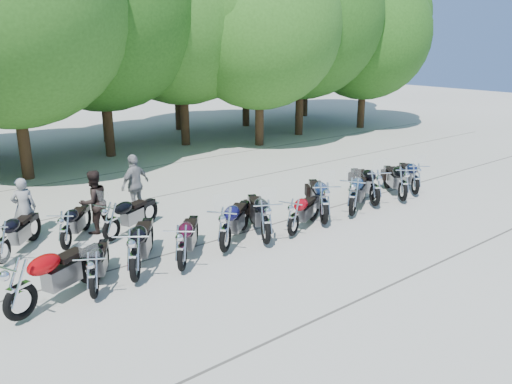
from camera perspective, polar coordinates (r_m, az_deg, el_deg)
ground at (r=13.12m, az=4.08°, el=-6.10°), size 90.00×90.00×0.00m
tree_3 at (r=20.69m, az=-26.75°, el=18.53°), size 8.70×8.70×10.67m
tree_4 at (r=23.70m, az=-17.61°, el=19.81°), size 9.13×9.13×11.20m
tree_5 at (r=25.58m, az=-8.64°, el=19.96°), size 9.04×9.04×11.10m
tree_6 at (r=25.24m, az=0.41°, el=18.45°), size 8.00×8.00×9.82m
tree_7 at (r=28.38m, az=5.24°, el=19.38°), size 8.79×8.79×10.79m
tree_8 at (r=31.32m, az=12.43°, el=17.15°), size 7.53×7.53×9.25m
tree_12 at (r=27.27m, az=-17.54°, el=17.41°), size 7.88×7.88×9.67m
tree_13 at (r=30.29m, az=-9.25°, el=18.41°), size 8.31×8.31×10.20m
tree_14 at (r=31.32m, az=-1.22°, el=18.17°), size 8.02×8.02×9.84m
tree_15 at (r=35.92m, az=5.87°, el=19.83°), size 9.67×9.67×11.86m
motorcycle_0 at (r=10.40m, az=-25.50°, el=-9.86°), size 2.65×1.80×1.45m
motorcycle_1 at (r=10.76m, az=-18.14°, el=-8.90°), size 1.57×2.12×1.17m
motorcycle_2 at (r=11.14m, az=-13.75°, el=-6.93°), size 2.06×2.48×1.41m
motorcycle_3 at (r=11.49m, az=-8.50°, el=-6.21°), size 2.00×2.19×1.29m
motorcycle_4 at (r=12.33m, az=-3.55°, el=-4.19°), size 2.37×2.09×1.38m
motorcycle_5 at (r=12.80m, az=1.13°, el=-3.30°), size 1.80×2.55×1.40m
motorcycle_6 at (r=13.41m, az=4.30°, el=-2.80°), size 2.23×1.50×1.22m
motorcycle_7 at (r=14.28m, az=7.83°, el=-1.18°), size 2.12×2.56×1.46m
motorcycle_8 at (r=15.13m, az=11.06°, el=-0.43°), size 2.50×1.91×1.39m
motorcycle_9 at (r=16.18m, az=13.49°, el=0.58°), size 1.89×2.54×1.41m
motorcycle_10 at (r=16.94m, az=16.51°, el=1.00°), size 2.03×2.38×1.37m
motorcycle_11 at (r=17.83m, az=17.82°, el=1.53°), size 1.99×2.21×1.29m
motorcycle_12 at (r=13.16m, az=-27.11°, el=-5.03°), size 1.91×2.12×1.24m
motorcycle_13 at (r=13.38m, az=-21.00°, el=-4.02°), size 1.80×2.07×1.20m
motorcycle_14 at (r=13.56m, az=-16.27°, el=-3.16°), size 2.28×1.59×1.25m
rider_0 at (r=14.73m, az=-24.97°, el=-1.65°), size 0.71×0.60×1.66m
rider_1 at (r=14.38m, az=-18.02°, el=-1.08°), size 0.98×0.83×1.77m
rider_2 at (r=15.60m, az=-13.64°, el=0.85°), size 1.19×0.82×1.87m
rider_3 at (r=14.95m, az=-25.13°, el=-1.52°), size 0.66×0.52×1.61m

